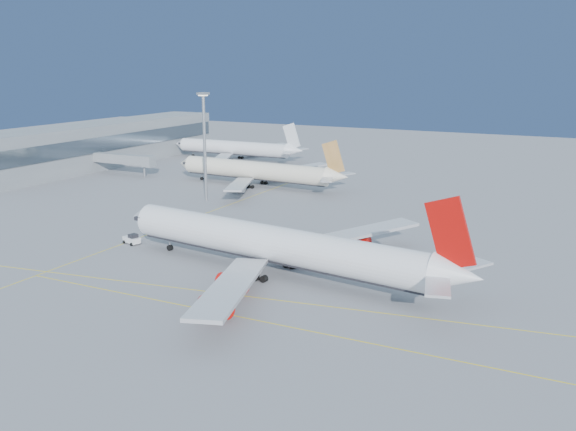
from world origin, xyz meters
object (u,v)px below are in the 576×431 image
object	(u,v)px
airliner_etihad	(258,171)
pushback_tug	(132,239)
light_mast	(204,138)
airliner_third	(236,148)
airliner_virgin	(278,245)

from	to	relation	value
airliner_etihad	pushback_tug	bearing A→B (deg)	-80.44
light_mast	airliner_etihad	bearing A→B (deg)	83.33
airliner_third	airliner_virgin	bearing A→B (deg)	-55.71
airliner_third	pushback_tug	xyz separation A→B (m)	(40.13, -107.09, -3.52)
airliner_third	pushback_tug	world-z (taller)	airliner_third
airliner_virgin	light_mast	distance (m)	65.47
pushback_tug	light_mast	world-z (taller)	light_mast
airliner_virgin	airliner_etihad	distance (m)	81.32
airliner_virgin	pushback_tug	bearing A→B (deg)	-178.48
airliner_virgin	light_mast	world-z (taller)	light_mast
airliner_third	airliner_etihad	bearing A→B (deg)	-51.80
airliner_third	pushback_tug	distance (m)	114.42
airliner_etihad	light_mast	world-z (taller)	light_mast
airliner_virgin	light_mast	xyz separation A→B (m)	(-45.40, 45.78, 11.35)
airliner_virgin	pushback_tug	size ratio (longest dim) A/B	17.25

